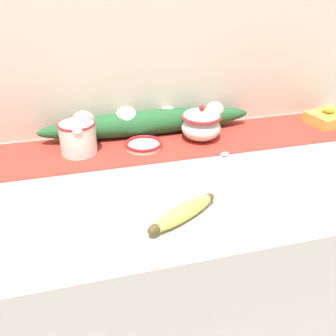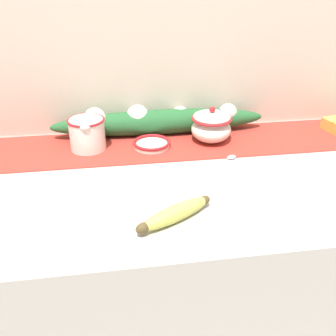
% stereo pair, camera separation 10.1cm
% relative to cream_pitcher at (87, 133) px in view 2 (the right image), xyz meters
% --- Properties ---
extents(countertop, '(1.58, 0.71, 0.86)m').
position_rel_cream_pitcher_xyz_m(countertop, '(0.25, -0.22, -0.49)').
color(countertop, '#B7B2AD').
rests_on(countertop, ground_plane).
extents(back_wall, '(2.38, 0.04, 2.40)m').
position_rel_cream_pitcher_xyz_m(back_wall, '(0.25, 0.16, 0.28)').
color(back_wall, beige).
rests_on(back_wall, ground_plane).
extents(table_runner, '(1.46, 0.26, 0.00)m').
position_rel_cream_pitcher_xyz_m(table_runner, '(0.25, -0.00, -0.06)').
color(table_runner, '#B23328').
rests_on(table_runner, countertop).
extents(cream_pitcher, '(0.12, 0.14, 0.11)m').
position_rel_cream_pitcher_xyz_m(cream_pitcher, '(0.00, 0.00, 0.00)').
color(cream_pitcher, white).
rests_on(cream_pitcher, countertop).
extents(sugar_bowl, '(0.14, 0.14, 0.12)m').
position_rel_cream_pitcher_xyz_m(sugar_bowl, '(0.41, -0.00, -0.00)').
color(sugar_bowl, white).
rests_on(sugar_bowl, countertop).
extents(small_dish, '(0.12, 0.12, 0.02)m').
position_rel_cream_pitcher_xyz_m(small_dish, '(0.21, -0.02, -0.05)').
color(small_dish, white).
rests_on(small_dish, countertop).
extents(banana, '(0.20, 0.13, 0.04)m').
position_rel_cream_pitcher_xyz_m(banana, '(0.22, -0.43, -0.04)').
color(banana, '#CCD156').
rests_on(banana, countertop).
extents(spoon, '(0.14, 0.09, 0.01)m').
position_rel_cream_pitcher_xyz_m(spoon, '(0.43, -0.14, -0.05)').
color(spoon, '#B7B7BC').
rests_on(spoon, countertop).
extents(poinsettia_garland, '(0.75, 0.10, 0.11)m').
position_rel_cream_pitcher_xyz_m(poinsettia_garland, '(0.24, 0.09, -0.01)').
color(poinsettia_garland, '#235B2D').
rests_on(poinsettia_garland, countertop).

